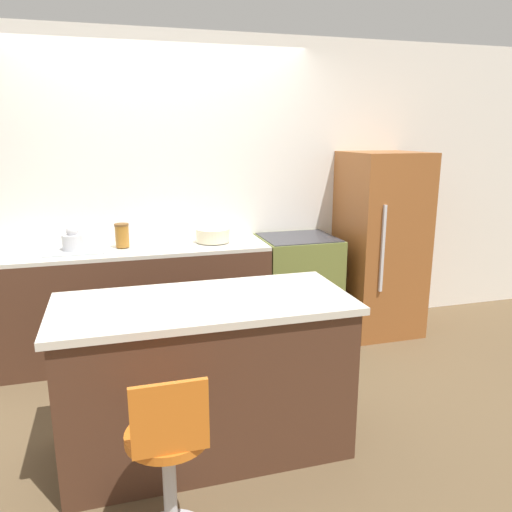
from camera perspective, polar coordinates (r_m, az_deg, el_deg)
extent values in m
plane|color=brown|center=(4.10, -8.83, -12.23)|extent=(14.00, 14.00, 0.00)
cube|color=white|center=(4.35, -10.58, 7.15)|extent=(8.00, 0.06, 2.60)
cube|color=#4C2D1E|center=(4.20, -14.16, -5.36)|extent=(2.23, 0.59, 0.88)
cube|color=beige|center=(4.08, -14.53, 0.66)|extent=(2.23, 0.59, 0.03)
cube|color=#9EA3A8|center=(4.08, -20.01, 0.56)|extent=(0.44, 0.32, 0.01)
cube|color=#4C2D1E|center=(2.93, -5.74, -13.81)|extent=(1.56, 0.69, 0.87)
cube|color=beige|center=(2.75, -5.97, -5.42)|extent=(1.62, 0.74, 0.04)
cube|color=olive|center=(4.47, 4.76, -3.61)|extent=(0.65, 0.59, 0.91)
cube|color=black|center=(4.25, 6.16, -6.52)|extent=(0.46, 0.01, 0.32)
cube|color=#333338|center=(4.35, 4.88, 2.14)|extent=(0.62, 0.56, 0.01)
cube|color=#995628|center=(4.66, 13.97, 1.38)|extent=(0.65, 0.68, 1.63)
cube|color=silver|center=(4.26, 14.28, 0.79)|extent=(0.02, 0.02, 0.73)
cylinder|color=#B7B7BC|center=(2.46, -9.80, -24.94)|extent=(0.06, 0.06, 0.52)
cylinder|color=orange|center=(2.30, -10.10, -19.53)|extent=(0.36, 0.36, 0.04)
cube|color=orange|center=(2.08, -9.82, -17.85)|extent=(0.31, 0.02, 0.31)
cylinder|color=silver|center=(4.09, -20.19, 1.49)|extent=(0.16, 0.16, 0.12)
sphere|color=silver|center=(4.08, -20.29, 2.70)|extent=(0.09, 0.09, 0.09)
cylinder|color=beige|center=(4.16, -4.94, 2.41)|extent=(0.28, 0.28, 0.11)
cylinder|color=#9E6623|center=(4.08, -15.05, 2.19)|extent=(0.11, 0.11, 0.17)
cylinder|color=brown|center=(4.06, -15.13, 3.47)|extent=(0.11, 0.11, 0.02)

